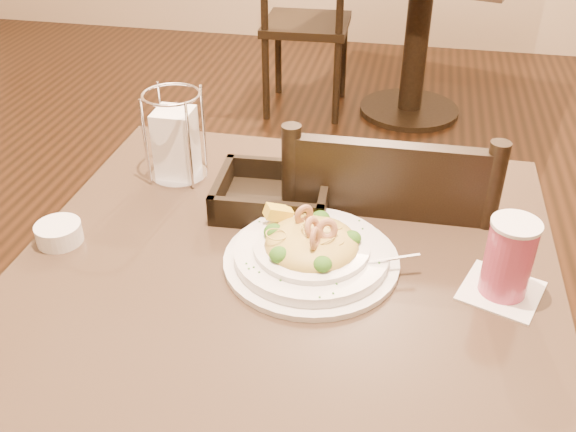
% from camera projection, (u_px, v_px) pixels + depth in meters
% --- Properties ---
extents(main_table, '(0.90, 0.90, 0.76)m').
position_uv_depth(main_table, '(286.00, 364.00, 1.21)').
color(main_table, black).
rests_on(main_table, ground).
extents(background_table, '(1.11, 1.11, 0.76)m').
position_uv_depth(background_table, '(419.00, 14.00, 3.14)').
color(background_table, black).
rests_on(background_table, ground).
extents(dining_chair_near, '(0.43, 0.43, 0.93)m').
position_uv_depth(dining_chair_near, '(379.00, 282.00, 1.45)').
color(dining_chair_near, black).
rests_on(dining_chair_near, ground).
extents(dining_chair_far, '(0.44, 0.44, 0.93)m').
position_uv_depth(dining_chair_far, '(305.00, 18.00, 3.17)').
color(dining_chair_far, black).
rests_on(dining_chair_far, ground).
extents(pasta_bowl, '(0.32, 0.29, 0.09)m').
position_uv_depth(pasta_bowl, '(311.00, 250.00, 1.06)').
color(pasta_bowl, white).
rests_on(pasta_bowl, main_table).
extents(drink_glass, '(0.15, 0.15, 0.13)m').
position_uv_depth(drink_glass, '(509.00, 259.00, 0.98)').
color(drink_glass, white).
rests_on(drink_glass, main_table).
extents(bread_basket, '(0.22, 0.18, 0.06)m').
position_uv_depth(bread_basket, '(273.00, 196.00, 1.21)').
color(bread_basket, black).
rests_on(bread_basket, main_table).
extents(napkin_caddy, '(0.12, 0.12, 0.18)m').
position_uv_depth(napkin_caddy, '(176.00, 141.00, 1.28)').
color(napkin_caddy, silver).
rests_on(napkin_caddy, main_table).
extents(side_plate, '(0.19, 0.19, 0.01)m').
position_uv_depth(side_plate, '(431.00, 193.00, 1.25)').
color(side_plate, white).
rests_on(side_plate, main_table).
extents(butter_ramekin, '(0.09, 0.09, 0.03)m').
position_uv_depth(butter_ramekin, '(59.00, 233.00, 1.12)').
color(butter_ramekin, white).
rests_on(butter_ramekin, main_table).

